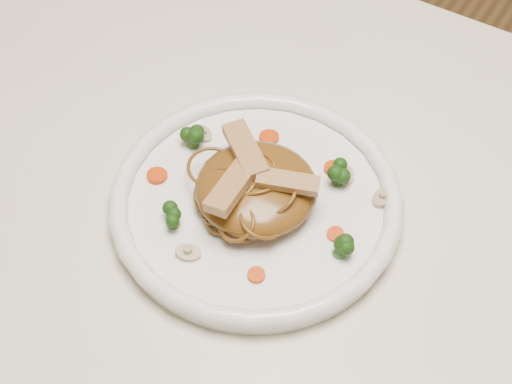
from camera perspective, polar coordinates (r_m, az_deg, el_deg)
The scene contains 19 objects.
table at distance 0.88m, azimuth 4.58°, elevation -6.52°, with size 1.20×0.80×0.75m.
plate at distance 0.80m, azimuth 0.00°, elevation -0.98°, with size 0.30×0.30×0.02m, color white.
noodle_mound at distance 0.78m, azimuth 0.02°, elevation 0.30°, with size 0.13×0.13×0.04m, color brown.
chicken_a at distance 0.75m, azimuth 2.39°, elevation 0.78°, with size 0.06×0.02×0.01m, color tan.
chicken_b at distance 0.78m, azimuth -0.80°, elevation 3.16°, with size 0.08×0.02×0.01m, color tan.
chicken_c at distance 0.75m, azimuth -1.71°, elevation 0.53°, with size 0.08×0.03×0.01m, color tan.
broccoli_0 at distance 0.80m, azimuth 6.23°, elevation 1.48°, with size 0.03×0.03×0.03m, color #1B430E, non-canonical shape.
broccoli_1 at distance 0.83m, azimuth -4.79°, elevation 4.23°, with size 0.03×0.03×0.03m, color #1B430E, non-canonical shape.
broccoli_2 at distance 0.77m, azimuth -6.28°, elevation -1.79°, with size 0.03×0.03×0.03m, color #1B430E, non-canonical shape.
broccoli_3 at distance 0.75m, azimuth 6.30°, elevation -4.01°, with size 0.02×0.02×0.03m, color #1B430E, non-canonical shape.
carrot_0 at distance 0.82m, azimuth 5.78°, elevation 1.77°, with size 0.02×0.02×0.01m, color #D13C07.
carrot_1 at distance 0.82m, azimuth -7.39°, elevation 1.23°, with size 0.02×0.02×0.01m, color #D13C07.
carrot_2 at distance 0.77m, azimuth 5.95°, elevation -3.14°, with size 0.02×0.02×0.01m, color #D13C07.
carrot_3 at distance 0.85m, azimuth 0.99°, elevation 4.10°, with size 0.02×0.02×0.01m, color #D13C07.
carrot_4 at distance 0.74m, azimuth 0.02°, elevation -6.20°, with size 0.02×0.02×0.01m, color #D13C07.
mushroom_0 at distance 0.75m, azimuth -5.08°, elevation -4.53°, with size 0.03×0.03×0.01m, color beige.
mushroom_1 at distance 0.80m, azimuth 9.44°, elevation -0.44°, with size 0.03×0.03×0.01m, color beige.
mushroom_2 at distance 0.85m, azimuth -3.90°, elevation 4.32°, with size 0.02×0.02×0.01m, color beige.
mushroom_3 at distance 0.82m, azimuth 6.73°, elevation 1.18°, with size 0.02×0.02×0.01m, color beige.
Camera 1 is at (0.18, -0.43, 1.39)m, focal length 53.65 mm.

